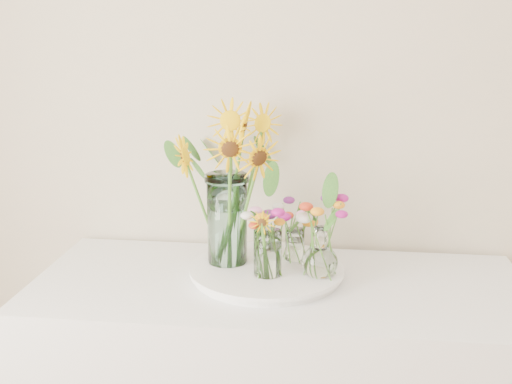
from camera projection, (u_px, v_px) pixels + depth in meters
tray at (266, 273)px, 1.86m from camera, size 0.42×0.42×0.02m
mason_jar at (227, 219)px, 1.87m from camera, size 0.15×0.15×0.27m
sunflower_bouquet at (227, 184)px, 1.84m from camera, size 0.71×0.71×0.49m
small_vase_a at (268, 254)px, 1.79m from camera, size 0.08×0.08×0.13m
wildflower_posy_a at (268, 239)px, 1.78m from camera, size 0.18×0.18×0.22m
small_vase_b at (320, 252)px, 1.78m from camera, size 0.13×0.13×0.15m
wildflower_posy_b at (321, 237)px, 1.77m from camera, size 0.21×0.21×0.24m
small_vase_c at (295, 245)px, 1.91m from camera, size 0.08×0.08×0.10m
wildflower_posy_c at (295, 231)px, 1.90m from camera, size 0.20×0.20×0.19m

